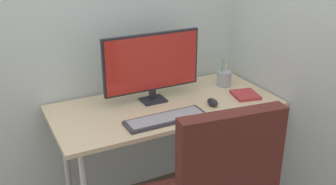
{
  "coord_description": "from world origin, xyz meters",
  "views": [
    {
      "loc": [
        -0.95,
        -1.93,
        1.72
      ],
      "look_at": [
        -0.01,
        -0.06,
        0.85
      ],
      "focal_mm": 42.52,
      "sensor_mm": 36.0,
      "label": 1
    }
  ],
  "objects_px": {
    "monitor": "(152,64)",
    "notebook": "(245,95)",
    "pen_holder": "(224,78)",
    "keyboard": "(166,119)",
    "mouse": "(212,102)"
  },
  "relations": [
    {
      "from": "mouse",
      "to": "monitor",
      "type": "bearing_deg",
      "value": 139.48
    },
    {
      "from": "keyboard",
      "to": "notebook",
      "type": "xyz_separation_m",
      "value": [
        0.59,
        0.07,
        -0.0
      ]
    },
    {
      "from": "keyboard",
      "to": "pen_holder",
      "type": "bearing_deg",
      "value": 26.65
    },
    {
      "from": "monitor",
      "to": "keyboard",
      "type": "bearing_deg",
      "value": -99.9
    },
    {
      "from": "keyboard",
      "to": "pen_holder",
      "type": "height_order",
      "value": "pen_holder"
    },
    {
      "from": "pen_holder",
      "to": "notebook",
      "type": "relative_size",
      "value": 1.12
    },
    {
      "from": "monitor",
      "to": "notebook",
      "type": "bearing_deg",
      "value": -20.4
    },
    {
      "from": "monitor",
      "to": "notebook",
      "type": "relative_size",
      "value": 3.73
    },
    {
      "from": "monitor",
      "to": "keyboard",
      "type": "xyz_separation_m",
      "value": [
        -0.05,
        -0.28,
        -0.22
      ]
    },
    {
      "from": "keyboard",
      "to": "notebook",
      "type": "relative_size",
      "value": 2.86
    },
    {
      "from": "pen_holder",
      "to": "keyboard",
      "type": "bearing_deg",
      "value": -153.35
    },
    {
      "from": "notebook",
      "to": "monitor",
      "type": "bearing_deg",
      "value": 171.48
    },
    {
      "from": "monitor",
      "to": "pen_holder",
      "type": "bearing_deg",
      "value": 1.15
    },
    {
      "from": "pen_holder",
      "to": "mouse",
      "type": "bearing_deg",
      "value": -135.26
    },
    {
      "from": "mouse",
      "to": "notebook",
      "type": "height_order",
      "value": "mouse"
    }
  ]
}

